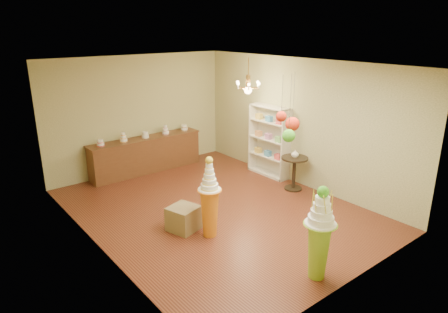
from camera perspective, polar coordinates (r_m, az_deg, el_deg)
floor at (r=8.48m, az=-1.23°, el=-7.54°), size 6.50×6.50×0.00m
ceiling at (r=7.67m, az=-1.38°, el=13.08°), size 6.50×6.50×0.00m
wall_back at (r=10.64m, az=-12.07°, el=5.96°), size 5.00×0.04×3.00m
wall_front at (r=5.85m, az=18.52°, el=-4.72°), size 5.00×0.04×3.00m
wall_left at (r=6.80m, az=-18.28°, el=-1.49°), size 0.04×6.50×3.00m
wall_right at (r=9.62m, az=10.64°, el=4.77°), size 0.04×6.50×3.00m
pedestal_green at (r=6.25m, az=13.43°, el=-11.42°), size 0.47×0.47×1.51m
pedestal_orange at (r=7.25m, az=-2.06°, el=-7.07°), size 0.47×0.47×1.53m
burlap_riser at (r=7.64m, az=-5.80°, el=-8.77°), size 0.63×0.63×0.46m
sideboard at (r=10.66m, az=-11.03°, el=0.35°), size 3.04×0.54×1.16m
shelving_unit at (r=10.18m, az=6.46°, el=2.23°), size 0.33×1.20×1.80m
round_table at (r=9.43m, az=9.99°, el=-1.73°), size 0.78×0.78×0.79m
vase at (r=9.31m, az=10.11°, el=0.41°), size 0.18×0.18×0.18m
pom_red_left at (r=6.65m, az=9.74°, el=4.61°), size 0.23×0.23×0.97m
pom_green_mid at (r=6.42m, az=9.22°, el=2.98°), size 0.21×0.21×1.08m
pom_red_right at (r=6.20m, az=8.18°, el=5.71°), size 0.17×0.17×0.72m
chandelier at (r=9.44m, az=3.45°, el=9.75°), size 0.72×0.72×0.85m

